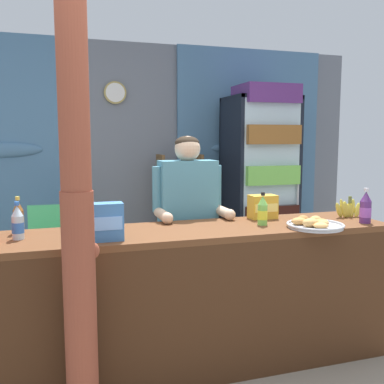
# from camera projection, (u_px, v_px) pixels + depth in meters

# --- Properties ---
(ground_plane) EXTENTS (7.61, 7.61, 0.00)m
(ground_plane) POSITION_uv_depth(u_px,v_px,m) (156.00, 326.00, 3.48)
(ground_plane) COLOR gray
(back_wall_curtained) EXTENTS (5.67, 0.22, 2.54)m
(back_wall_curtained) POSITION_uv_depth(u_px,v_px,m) (126.00, 155.00, 4.93)
(back_wall_curtained) COLOR slate
(back_wall_curtained) RESTS_ON ground
(stall_counter) EXTENTS (2.64, 0.59, 0.92)m
(stall_counter) POSITION_uv_depth(u_px,v_px,m) (199.00, 287.00, 2.72)
(stall_counter) COLOR brown
(stall_counter) RESTS_ON ground
(timber_post) EXTENTS (0.18, 0.16, 2.48)m
(timber_post) POSITION_uv_depth(u_px,v_px,m) (77.00, 202.00, 2.11)
(timber_post) COLOR brown
(timber_post) RESTS_ON ground
(drink_fridge) EXTENTS (0.73, 0.67, 2.06)m
(drink_fridge) POSITION_uv_depth(u_px,v_px,m) (261.00, 172.00, 4.83)
(drink_fridge) COLOR black
(drink_fridge) RESTS_ON ground
(bottle_shelf_rack) EXTENTS (0.48, 0.28, 1.32)m
(bottle_shelf_rack) POSITION_uv_depth(u_px,v_px,m) (180.00, 211.00, 4.90)
(bottle_shelf_rack) COLOR brown
(bottle_shelf_rack) RESTS_ON ground
(plastic_lawn_chair) EXTENTS (0.47, 0.47, 0.86)m
(plastic_lawn_chair) POSITION_uv_depth(u_px,v_px,m) (51.00, 245.00, 4.08)
(plastic_lawn_chair) COLOR #4CC675
(plastic_lawn_chair) RESTS_ON ground
(shopkeeper) EXTENTS (0.53, 0.42, 1.51)m
(shopkeeper) POSITION_uv_depth(u_px,v_px,m) (188.00, 211.00, 3.25)
(shopkeeper) COLOR #28282D
(shopkeeper) RESTS_ON ground
(soda_bottle_cola) EXTENTS (0.09, 0.09, 0.31)m
(soda_bottle_cola) POSITION_uv_depth(u_px,v_px,m) (87.00, 211.00, 2.67)
(soda_bottle_cola) COLOR black
(soda_bottle_cola) RESTS_ON stall_counter
(soda_bottle_lime_soda) EXTENTS (0.07, 0.07, 0.22)m
(soda_bottle_lime_soda) POSITION_uv_depth(u_px,v_px,m) (263.00, 211.00, 2.89)
(soda_bottle_lime_soda) COLOR #75C64C
(soda_bottle_lime_soda) RESTS_ON stall_counter
(soda_bottle_grape_soda) EXTENTS (0.08, 0.08, 0.24)m
(soda_bottle_grape_soda) POSITION_uv_depth(u_px,v_px,m) (366.00, 208.00, 2.95)
(soda_bottle_grape_soda) COLOR #56286B
(soda_bottle_grape_soda) RESTS_ON stall_counter
(soda_bottle_iced_tea) EXTENTS (0.06, 0.06, 0.23)m
(soda_bottle_iced_tea) POSITION_uv_depth(u_px,v_px,m) (18.00, 218.00, 2.63)
(soda_bottle_iced_tea) COLOR brown
(soda_bottle_iced_tea) RESTS_ON stall_counter
(soda_bottle_water) EXTENTS (0.07, 0.07, 0.22)m
(soda_bottle_water) POSITION_uv_depth(u_px,v_px,m) (18.00, 223.00, 2.48)
(soda_bottle_water) COLOR silver
(soda_bottle_water) RESTS_ON stall_counter
(snack_box_choco_powder) EXTENTS (0.19, 0.12, 0.17)m
(snack_box_choco_powder) POSITION_uv_depth(u_px,v_px,m) (263.00, 207.00, 3.13)
(snack_box_choco_powder) COLOR gold
(snack_box_choco_powder) RESTS_ON stall_counter
(snack_box_biscuit) EXTENTS (0.21, 0.11, 0.21)m
(snack_box_biscuit) POSITION_uv_depth(u_px,v_px,m) (104.00, 222.00, 2.44)
(snack_box_biscuit) COLOR #3D75B7
(snack_box_biscuit) RESTS_ON stall_counter
(pastry_tray) EXTENTS (0.37, 0.37, 0.07)m
(pastry_tray) POSITION_uv_depth(u_px,v_px,m) (314.00, 224.00, 2.80)
(pastry_tray) COLOR #BCBCC1
(pastry_tray) RESTS_ON stall_counter
(banana_bunch) EXTENTS (0.27, 0.06, 0.16)m
(banana_bunch) POSITION_uv_depth(u_px,v_px,m) (349.00, 209.00, 3.18)
(banana_bunch) COLOR #DBCC42
(banana_bunch) RESTS_ON stall_counter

